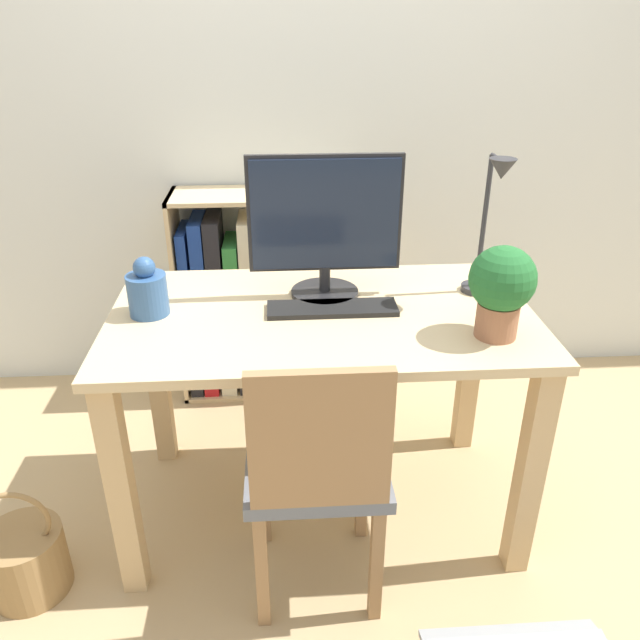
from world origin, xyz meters
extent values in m
plane|color=tan|center=(0.00, 0.00, 0.00)|extent=(10.00, 10.00, 0.00)
cube|color=silver|center=(0.00, 0.99, 1.30)|extent=(8.00, 0.05, 2.60)
cube|color=#D8BC8C|center=(0.00, 0.00, 0.76)|extent=(1.31, 0.75, 0.03)
cube|color=tan|center=(-0.60, -0.32, 0.37)|extent=(0.07, 0.07, 0.75)
cube|color=tan|center=(0.60, -0.32, 0.37)|extent=(0.07, 0.07, 0.75)
cube|color=tan|center=(-0.60, 0.32, 0.37)|extent=(0.07, 0.07, 0.75)
cube|color=tan|center=(0.60, 0.32, 0.37)|extent=(0.07, 0.07, 0.75)
cylinder|color=#232326|center=(0.02, 0.13, 0.79)|extent=(0.22, 0.22, 0.02)
cylinder|color=#232326|center=(0.02, 0.13, 0.84)|extent=(0.04, 0.04, 0.08)
cube|color=#232326|center=(0.02, 0.14, 1.05)|extent=(0.48, 0.02, 0.37)
cube|color=#192338|center=(0.02, 0.13, 1.05)|extent=(0.46, 0.03, 0.34)
cube|color=black|center=(0.03, 0.01, 0.79)|extent=(0.40, 0.12, 0.02)
cylinder|color=#33598C|center=(-0.53, 0.02, 0.84)|extent=(0.12, 0.12, 0.13)
sphere|color=#33598C|center=(-0.53, 0.02, 0.93)|extent=(0.07, 0.07, 0.07)
cylinder|color=#2D2D33|center=(0.52, 0.13, 0.79)|extent=(0.10, 0.10, 0.02)
cylinder|color=#2D2D33|center=(0.52, 0.13, 1.01)|extent=(0.02, 0.02, 0.43)
cylinder|color=#2D2D33|center=(0.52, 0.08, 1.23)|extent=(0.01, 0.10, 0.01)
cone|color=#2D2D33|center=(0.52, 0.03, 1.21)|extent=(0.08, 0.08, 0.06)
cylinder|color=#9E6647|center=(0.49, -0.19, 0.83)|extent=(0.12, 0.12, 0.10)
sphere|color=#23662D|center=(0.49, -0.19, 0.95)|extent=(0.19, 0.19, 0.19)
cube|color=slate|center=(-0.04, -0.32, 0.45)|extent=(0.40, 0.40, 0.04)
cube|color=#9E754C|center=(-0.04, -0.50, 0.67)|extent=(0.36, 0.03, 0.40)
cube|color=#9E754C|center=(-0.20, -0.48, 0.21)|extent=(0.04, 0.04, 0.43)
cube|color=#9E754C|center=(0.12, -0.48, 0.21)|extent=(0.04, 0.04, 0.43)
cube|color=#9E754C|center=(-0.20, -0.15, 0.21)|extent=(0.04, 0.04, 0.43)
cube|color=#9E754C|center=(0.12, -0.15, 0.21)|extent=(0.04, 0.04, 0.43)
cube|color=#D8BC8C|center=(-0.57, 0.82, 0.47)|extent=(0.02, 0.28, 0.94)
cube|color=#D8BC8C|center=(0.18, 0.82, 0.47)|extent=(0.02, 0.28, 0.94)
cube|color=#D8BC8C|center=(-0.20, 0.82, 0.01)|extent=(0.77, 0.28, 0.02)
cube|color=#D8BC8C|center=(-0.20, 0.82, 0.93)|extent=(0.77, 0.28, 0.02)
cube|color=#D8BC8C|center=(-0.20, 0.82, 0.47)|extent=(0.73, 0.28, 0.02)
cube|color=black|center=(-0.53, 0.82, 0.22)|extent=(0.06, 0.24, 0.40)
cube|color=red|center=(-0.46, 0.82, 0.21)|extent=(0.06, 0.24, 0.38)
cube|color=beige|center=(-0.38, 0.82, 0.17)|extent=(0.07, 0.24, 0.31)
cube|color=black|center=(-0.30, 0.82, 0.21)|extent=(0.06, 0.24, 0.38)
cube|color=navy|center=(-0.53, 0.82, 0.63)|extent=(0.04, 0.24, 0.32)
cube|color=navy|center=(-0.47, 0.82, 0.66)|extent=(0.06, 0.24, 0.36)
cube|color=black|center=(-0.41, 0.82, 0.66)|extent=(0.07, 0.24, 0.36)
cube|color=#2D7F38|center=(-0.34, 0.82, 0.61)|extent=(0.06, 0.24, 0.26)
cube|color=beige|center=(-0.27, 0.82, 0.66)|extent=(0.07, 0.24, 0.36)
cylinder|color=#997547|center=(-0.93, -0.31, 0.11)|extent=(0.24, 0.24, 0.22)
torus|color=#997547|center=(-0.93, -0.31, 0.28)|extent=(0.21, 0.02, 0.21)
camera|label=1|loc=(-0.12, -1.73, 1.62)|focal=35.00mm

